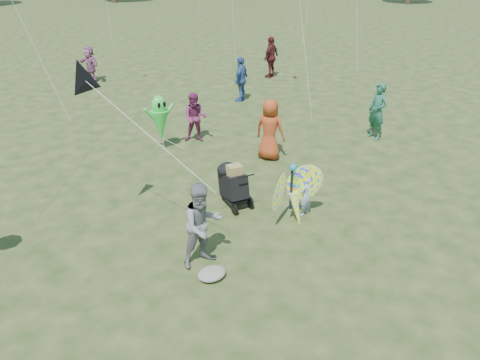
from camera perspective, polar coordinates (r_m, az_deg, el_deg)
name	(u,v)px	position (r m, az deg, el deg)	size (l,w,h in m)	color
ground	(291,250)	(9.94, 6.22, -8.46)	(160.00, 160.00, 0.00)	#51592B
child_girl	(306,196)	(10.97, 7.99, -1.92)	(0.36, 0.24, 1.00)	#96AAD4
adult_man	(203,225)	(9.07, -4.59, -5.51)	(0.85, 0.66, 1.74)	gray
grey_bag	(212,274)	(9.10, -3.47, -11.32)	(0.57, 0.47, 0.18)	gray
crowd_a	(270,130)	(13.78, 3.66, 6.15)	(0.89, 0.58, 1.81)	#A93E1B
crowd_c	(241,79)	(19.41, 0.14, 12.20)	(1.06, 0.44, 1.82)	#355A93
crowd_e	(195,118)	(15.17, -5.46, 7.57)	(0.78, 0.61, 1.60)	#762754
crowd_f	(377,111)	(15.96, 16.41, 8.05)	(0.68, 0.44, 1.85)	#235D48
crowd_h	(271,57)	(23.37, 3.81, 14.72)	(1.14, 0.47, 1.94)	#511B1F
crowd_j	(90,64)	(23.63, -17.83, 13.32)	(1.53, 0.49, 1.64)	#9D5A82
jogging_stroller	(232,182)	(11.24, -0.95, -0.28)	(0.62, 1.10, 1.09)	black
butterfly_kite	(294,194)	(10.58, 6.54, -1.73)	(1.74, 0.75, 1.63)	#DE4F23
delta_kite_rig	(86,82)	(9.79, -18.21, 11.31)	(1.87, 2.70, 2.35)	black
alien_kite	(160,120)	(14.54, -9.72, 7.19)	(1.12, 0.69, 1.74)	#33DB45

